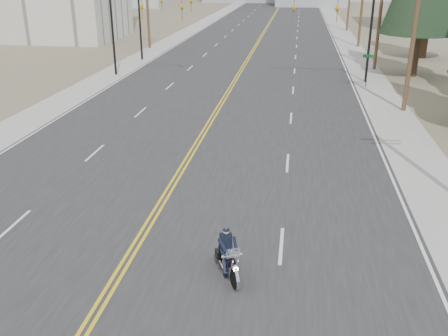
% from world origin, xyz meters
% --- Properties ---
extents(ground_plane, '(400.00, 400.00, 0.00)m').
position_xyz_m(ground_plane, '(0.00, 0.00, 0.00)').
color(ground_plane, '#776D56').
rests_on(ground_plane, ground).
extents(road, '(20.00, 200.00, 0.01)m').
position_xyz_m(road, '(0.00, 70.00, 0.01)').
color(road, '#303033').
rests_on(road, ground).
extents(sidewalk_left, '(3.00, 200.00, 0.01)m').
position_xyz_m(sidewalk_left, '(-11.50, 70.00, 0.01)').
color(sidewalk_left, '#A5A5A0').
rests_on(sidewalk_left, ground).
extents(sidewalk_right, '(3.00, 200.00, 0.01)m').
position_xyz_m(sidewalk_right, '(11.50, 70.00, 0.01)').
color(sidewalk_right, '#A5A5A0').
rests_on(sidewalk_right, ground).
extents(traffic_mast_left, '(7.10, 0.26, 7.00)m').
position_xyz_m(traffic_mast_left, '(-8.98, 32.00, 4.94)').
color(traffic_mast_left, black).
rests_on(traffic_mast_left, ground).
extents(traffic_mast_right, '(7.10, 0.26, 7.00)m').
position_xyz_m(traffic_mast_right, '(8.98, 32.00, 4.94)').
color(traffic_mast_right, black).
rests_on(traffic_mast_right, ground).
extents(traffic_mast_far, '(6.10, 0.26, 7.00)m').
position_xyz_m(traffic_mast_far, '(-9.31, 40.00, 4.87)').
color(traffic_mast_far, black).
rests_on(traffic_mast_far, ground).
extents(street_sign, '(0.90, 0.06, 2.62)m').
position_xyz_m(street_sign, '(10.80, 30.00, 1.80)').
color(street_sign, black).
rests_on(street_sign, ground).
extents(utility_pole_b, '(2.20, 0.30, 11.50)m').
position_xyz_m(utility_pole_b, '(12.50, 23.00, 5.98)').
color(utility_pole_b, brown).
rests_on(utility_pole_b, ground).
extents(utility_pole_c, '(2.20, 0.30, 11.00)m').
position_xyz_m(utility_pole_c, '(12.50, 38.00, 5.73)').
color(utility_pole_c, brown).
rests_on(utility_pole_c, ground).
extents(utility_pole_left, '(2.20, 0.30, 10.50)m').
position_xyz_m(utility_pole_left, '(-12.50, 48.00, 5.48)').
color(utility_pole_left, brown).
rests_on(utility_pole_left, ground).
extents(motorcyclist, '(1.56, 2.14, 1.54)m').
position_xyz_m(motorcyclist, '(3.42, 1.99, 0.77)').
color(motorcyclist, black).
rests_on(motorcyclist, ground).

